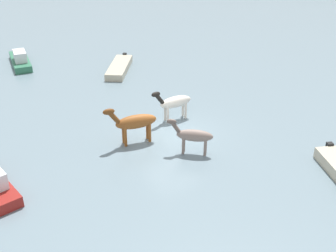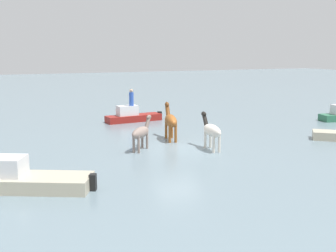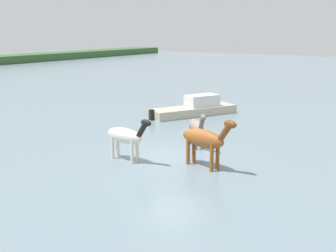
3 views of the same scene
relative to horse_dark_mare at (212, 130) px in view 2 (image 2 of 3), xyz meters
name	(u,v)px [view 2 (image 2 of 3)]	position (x,y,z in m)	size (l,w,h in m)	color
ground_plane	(178,148)	(1.39, -1.15, -1.02)	(147.65, 147.65, 0.00)	slate
horse_dark_mare	(212,130)	(0.00, 0.00, 0.00)	(0.74, 2.39, 1.85)	silver
horse_dun_straggler	(141,132)	(3.36, -1.33, -0.08)	(1.78, 1.79, 1.70)	gray
horse_pinto_flank	(170,121)	(0.96, -3.05, 0.11)	(1.07, 2.64, 2.04)	brown
boat_skiff_near	(133,117)	(0.92, -9.90, -0.71)	(4.32, 1.52, 1.32)	maroon
boat_launch_far	(13,180)	(9.80, 2.47, -0.69)	(5.70, 3.89, 1.37)	#B7AD93
person_watcher_seated	(131,98)	(1.06, -9.73, 0.70)	(0.32, 0.32, 1.19)	#2D51B2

